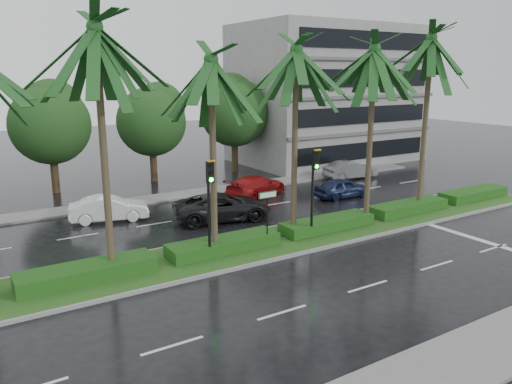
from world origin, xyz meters
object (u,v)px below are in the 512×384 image
street_sign (268,205)px  signal_median_left (210,195)px  car_red (256,186)px  car_darkgrey (222,207)px  car_blue (342,188)px  car_grey (350,170)px  car_white (109,208)px

street_sign → signal_median_left: bearing=-176.5°
car_red → car_darkgrey: bearing=109.6°
signal_median_left → car_red: size_ratio=0.92×
car_darkgrey → car_blue: (9.00, 0.30, -0.10)m
car_blue → car_grey: size_ratio=0.90×
car_white → car_grey: size_ratio=1.00×
car_red → car_blue: 5.64m
car_red → car_blue: car_red is taller
car_red → car_grey: 9.03m
signal_median_left → car_blue: size_ratio=1.15×
car_white → car_darkgrey: 6.22m
car_darkgrey → car_grey: bearing=-59.7°
signal_median_left → car_red: 12.36m
signal_median_left → car_blue: (12.50, 5.74, -2.35)m
car_white → car_grey: (18.84, 1.29, 0.00)m
car_white → car_blue: car_white is taller
signal_median_left → car_white: (-1.84, 8.63, -2.31)m
street_sign → car_red: 10.36m
street_sign → car_blue: size_ratio=0.69×
street_sign → car_red: (5.00, 8.95, -1.43)m
car_white → car_darkgrey: size_ratio=0.78×
car_grey → signal_median_left: bearing=126.6°
signal_median_left → car_white: bearing=102.1°
signal_median_left → car_darkgrey: 6.85m
street_sign → car_darkgrey: size_ratio=0.48×
car_white → street_sign: bearing=-135.7°
car_blue → car_white: bearing=81.4°
car_white → car_red: car_white is taller
car_white → car_red: 9.86m
signal_median_left → street_sign: bearing=3.5°
car_blue → car_grey: 6.14m
car_darkgrey → car_grey: 14.22m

